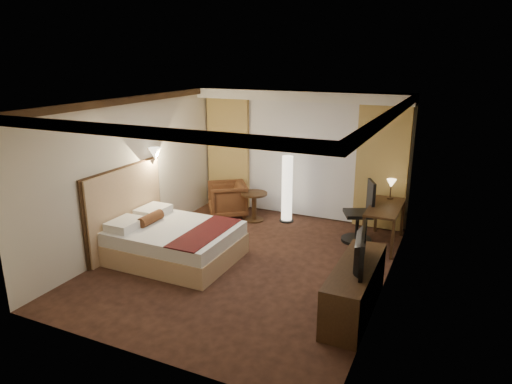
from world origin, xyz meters
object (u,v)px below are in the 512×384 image
at_px(armchair, 227,198).
at_px(television, 355,245).
at_px(dresser, 355,288).
at_px(side_table, 254,207).
at_px(floor_lamp, 287,189).
at_px(bed, 175,243).
at_px(office_chair, 358,211).
at_px(desk, 384,225).

bearing_deg(armchair, television, 15.86).
bearing_deg(dresser, side_table, 135.66).
distance_m(armchair, television, 4.41).
relative_size(side_table, television, 0.62).
distance_m(armchair, floor_lamp, 1.36).
height_order(armchair, dresser, armchair).
bearing_deg(side_table, floor_lamp, 20.79).
bearing_deg(television, dresser, -99.85).
distance_m(floor_lamp, dresser, 3.64).
distance_m(bed, side_table, 2.34).
bearing_deg(dresser, floor_lamp, 125.78).
xyz_separation_m(bed, dresser, (3.18, -0.39, 0.05)).
relative_size(bed, office_chair, 1.71).
relative_size(dresser, television, 1.79).
xyz_separation_m(floor_lamp, television, (2.09, -2.94, 0.27)).
bearing_deg(office_chair, bed, -166.35).
relative_size(armchair, desk, 0.62).
distance_m(floor_lamp, office_chair, 1.66).
distance_m(side_table, dresser, 3.86).
relative_size(side_table, dresser, 0.35).
distance_m(bed, office_chair, 3.39).
bearing_deg(office_chair, television, -103.26).
bearing_deg(dresser, office_chair, 102.00).
xyz_separation_m(office_chair, dresser, (0.53, -2.48, -0.25)).
bearing_deg(bed, side_table, 79.77).
bearing_deg(armchair, floor_lamp, 63.22).
distance_m(bed, desk, 3.79).
xyz_separation_m(desk, television, (0.02, -2.53, 0.60)).
height_order(floor_lamp, dresser, floor_lamp).
height_order(armchair, television, television).
bearing_deg(side_table, television, -44.65).
relative_size(floor_lamp, desk, 1.09).
bearing_deg(dresser, bed, 172.93).
distance_m(bed, floor_lamp, 2.79).
relative_size(armchair, side_table, 1.31).
xyz_separation_m(bed, side_table, (0.42, 2.30, 0.01)).
height_order(bed, side_table, side_table).
distance_m(bed, television, 3.24).
bearing_deg(desk, armchair, 176.37).
bearing_deg(bed, television, -7.14).
xyz_separation_m(bed, office_chair, (2.65, 2.09, 0.30)).
bearing_deg(desk, office_chair, -174.02).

